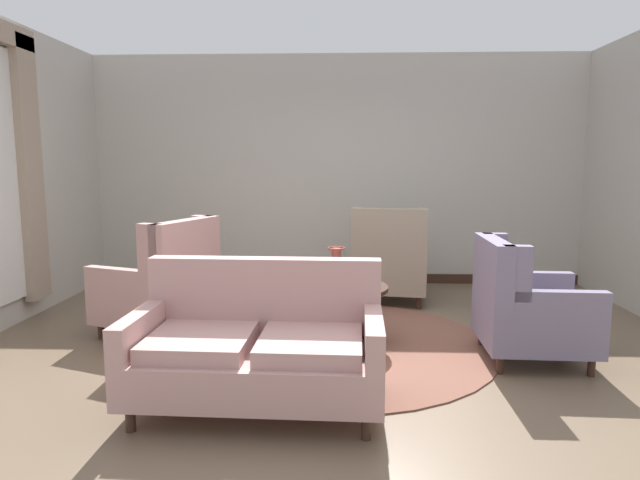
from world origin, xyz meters
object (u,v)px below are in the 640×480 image
at_px(armchair_beside_settee, 164,286).
at_px(side_table, 502,275).
at_px(armchair_foreground_right, 525,308).
at_px(settee, 258,348).
at_px(coffee_table, 340,297).
at_px(porcelain_vase, 336,268).
at_px(armchair_far_left, 391,263).

distance_m(armchair_beside_settee, side_table, 3.40).
bearing_deg(armchair_foreground_right, side_table, -7.03).
bearing_deg(side_table, settee, -134.02).
bearing_deg(coffee_table, porcelain_vase, 171.08).
bearing_deg(armchair_beside_settee, armchair_far_left, 140.34).
relative_size(coffee_table, armchair_far_left, 0.76).
height_order(armchair_beside_settee, armchair_foreground_right, armchair_beside_settee).
relative_size(settee, side_table, 2.41).
distance_m(coffee_table, armchair_beside_settee, 1.63).
distance_m(coffee_table, armchair_far_left, 1.60).
bearing_deg(porcelain_vase, armchair_foreground_right, -12.81).
relative_size(coffee_table, settee, 0.51).
xyz_separation_m(armchair_beside_settee, armchair_far_left, (2.18, 1.27, 0.00)).
height_order(porcelain_vase, armchair_far_left, armchair_far_left).
distance_m(coffee_table, armchair_foreground_right, 1.50).
xyz_separation_m(armchair_foreground_right, side_table, (0.22, 1.37, -0.02)).
height_order(armchair_foreground_right, side_table, armchair_foreground_right).
bearing_deg(armchair_far_left, coffee_table, 78.43).
height_order(settee, armchair_beside_settee, armchair_beside_settee).
bearing_deg(coffee_table, settee, -112.80).
xyz_separation_m(settee, armchair_foreground_right, (1.99, 0.92, 0.03)).
xyz_separation_m(armchair_beside_settee, side_table, (3.30, 0.81, -0.04)).
distance_m(porcelain_vase, armchair_beside_settee, 1.61).
xyz_separation_m(armchair_beside_settee, armchair_foreground_right, (3.08, -0.56, -0.02)).
relative_size(armchair_far_left, side_table, 1.62).
bearing_deg(coffee_table, armchair_far_left, 69.34).
bearing_deg(porcelain_vase, armchair_far_left, 68.08).
xyz_separation_m(porcelain_vase, armchair_foreground_right, (1.50, -0.34, -0.24)).
distance_m(armchair_foreground_right, side_table, 1.39).
height_order(coffee_table, porcelain_vase, porcelain_vase).
height_order(coffee_table, side_table, side_table).
height_order(settee, armchair_far_left, armchair_far_left).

